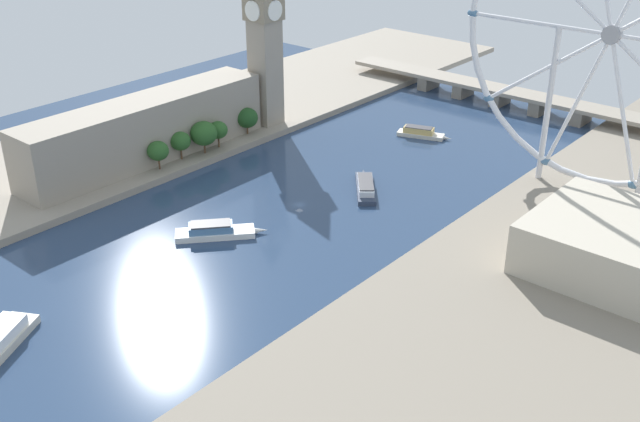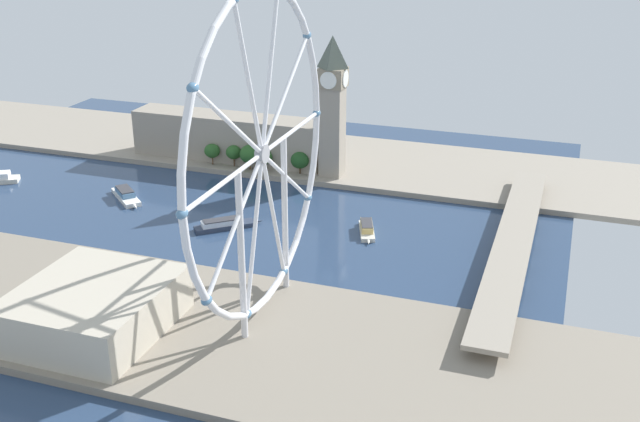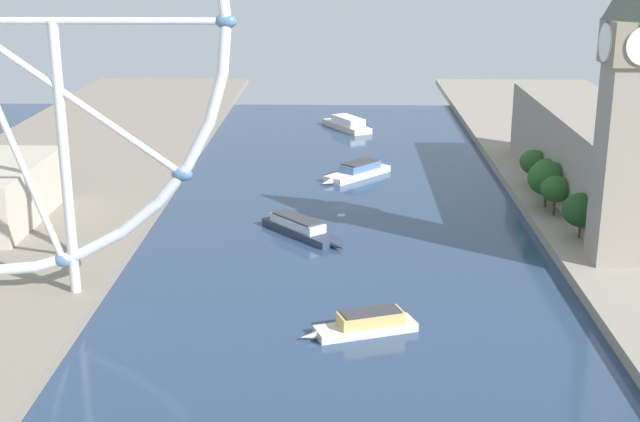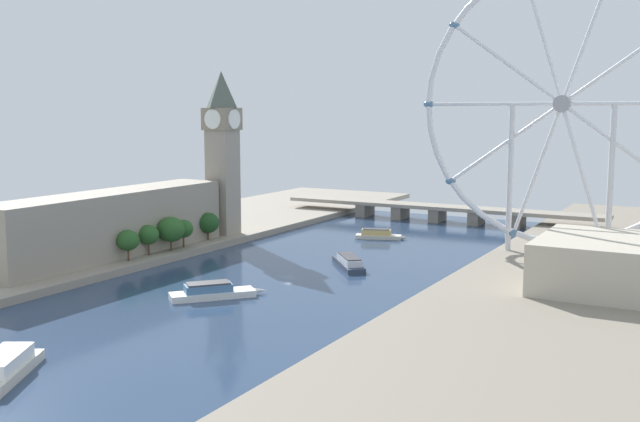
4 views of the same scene
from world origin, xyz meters
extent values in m
plane|color=navy|center=(0.00, 0.00, 0.00)|extent=(373.66, 373.66, 0.00)
cube|color=gray|center=(-101.83, 0.00, 1.50)|extent=(90.00, 520.00, 3.00)
cube|color=gray|center=(101.83, 0.00, 1.50)|extent=(90.00, 520.00, 3.00)
cube|color=gray|center=(-70.25, 54.85, 28.15)|extent=(12.18, 12.18, 50.31)
cube|color=gray|center=(-70.25, 54.85, 58.56)|extent=(14.13, 14.13, 10.51)
pyramid|color=#4C564C|center=(-70.25, 54.85, 72.47)|extent=(12.79, 12.79, 17.32)
cylinder|color=white|center=(-70.25, 62.16, 58.56)|extent=(9.26, 0.50, 9.26)
cylinder|color=white|center=(-70.25, 47.54, 58.56)|extent=(9.26, 0.50, 9.26)
cylinder|color=white|center=(-62.94, 54.85, 58.56)|extent=(0.50, 9.26, 9.26)
cylinder|color=white|center=(-77.56, 54.85, 58.56)|extent=(0.50, 9.26, 9.26)
cube|color=gray|center=(-77.93, -12.33, 16.32)|extent=(22.00, 118.37, 26.64)
cylinder|color=#513823|center=(-64.28, -17.15, 5.32)|extent=(0.80, 0.80, 4.65)
ellipsoid|color=#285623|center=(-64.28, -17.15, 11.32)|extent=(9.18, 9.18, 8.26)
cylinder|color=#513823|center=(-65.60, -3.88, 5.42)|extent=(0.80, 0.80, 4.84)
ellipsoid|color=#285623|center=(-65.60, -3.88, 11.48)|extent=(9.09, 9.09, 8.18)
cylinder|color=#513823|center=(-63.20, 7.53, 5.28)|extent=(0.80, 0.80, 4.55)
ellipsoid|color=#285623|center=(-63.20, 7.53, 12.33)|extent=(11.94, 11.94, 10.74)
cylinder|color=#513823|center=(-63.75, 16.49, 5.37)|extent=(0.80, 0.80, 4.75)
ellipsoid|color=#285623|center=(-63.75, 16.49, 11.27)|extent=(8.82, 8.82, 7.93)
cylinder|color=#513823|center=(-66.08, 37.04, 4.89)|extent=(0.80, 0.80, 3.79)
ellipsoid|color=#1E471E|center=(-66.08, 37.04, 11.01)|extent=(10.55, 10.55, 9.49)
torus|color=silver|center=(82.50, 79.34, 65.39)|extent=(117.44, 2.60, 117.44)
cylinder|color=#99999E|center=(82.50, 79.34, 65.39)|extent=(6.89, 3.00, 6.89)
cylinder|color=silver|center=(111.20, 79.34, 65.39)|extent=(57.42, 1.56, 1.56)
cylinder|color=silver|center=(105.72, 79.34, 82.26)|extent=(47.37, 1.56, 35.01)
cylinder|color=silver|center=(91.37, 79.34, 92.69)|extent=(19.23, 1.56, 55.09)
cylinder|color=silver|center=(73.62, 79.34, 92.69)|extent=(19.23, 1.56, 55.09)
cylinder|color=silver|center=(59.27, 79.34, 82.26)|extent=(47.37, 1.56, 35.01)
cylinder|color=silver|center=(53.79, 79.34, 65.39)|extent=(57.42, 1.56, 1.56)
cylinder|color=silver|center=(59.27, 79.34, 48.51)|extent=(47.37, 1.56, 35.01)
cylinder|color=silver|center=(73.62, 79.34, 38.08)|extent=(19.23, 1.56, 55.09)
cylinder|color=silver|center=(91.37, 79.34, 38.08)|extent=(19.23, 1.56, 55.09)
cylinder|color=silver|center=(105.72, 79.34, 48.51)|extent=(47.37, 1.56, 35.01)
ellipsoid|color=teal|center=(139.91, 79.34, 65.39)|extent=(4.80, 3.20, 3.20)
ellipsoid|color=teal|center=(128.95, 79.34, 99.14)|extent=(4.80, 3.20, 3.20)
ellipsoid|color=teal|center=(36.04, 79.34, 99.14)|extent=(4.80, 3.20, 3.20)
ellipsoid|color=teal|center=(25.08, 79.34, 65.39)|extent=(4.80, 3.20, 3.20)
ellipsoid|color=teal|center=(36.04, 79.34, 31.64)|extent=(4.80, 3.20, 3.20)
ellipsoid|color=teal|center=(64.75, 79.34, 10.78)|extent=(4.80, 3.20, 3.20)
ellipsoid|color=teal|center=(100.24, 79.34, 10.78)|extent=(4.80, 3.20, 3.20)
ellipsoid|color=teal|center=(128.95, 79.34, 31.64)|extent=(4.80, 3.20, 3.20)
cylinder|color=silver|center=(102.59, 79.34, 34.19)|extent=(2.40, 2.40, 62.39)
cylinder|color=silver|center=(62.40, 79.34, 34.19)|extent=(2.40, 2.40, 62.39)
cube|color=#BCB29E|center=(115.89, 26.20, 11.61)|extent=(55.34, 50.13, 17.22)
cube|color=gray|center=(0.00, 162.40, 8.20)|extent=(185.66, 15.98, 2.00)
cube|color=gray|center=(-45.47, 162.40, 3.60)|extent=(6.00, 14.38, 7.20)
cube|color=gray|center=(-22.73, 162.40, 3.60)|extent=(6.00, 14.38, 7.20)
cube|color=gray|center=(0.00, 162.40, 3.60)|extent=(6.00, 14.38, 7.20)
cube|color=gray|center=(22.73, 162.40, 3.60)|extent=(6.00, 14.38, 7.20)
cube|color=gray|center=(45.47, 162.40, 3.60)|extent=(6.00, 14.38, 7.20)
cube|color=beige|center=(-5.34, 93.93, 0.94)|extent=(23.19, 13.56, 1.88)
cone|color=beige|center=(6.87, 98.22, 0.94)|extent=(4.41, 3.11, 1.88)
cube|color=#DBB766|center=(-6.39, 93.56, 3.24)|extent=(15.27, 9.91, 2.71)
cube|color=#38383D|center=(-6.39, 93.56, 4.76)|extent=(13.84, 9.19, 0.33)
cube|color=#2D384C|center=(11.87, 27.34, 1.02)|extent=(24.28, 26.96, 2.05)
cone|color=#2D384C|center=(0.95, 40.33, 1.02)|extent=(4.95, 5.34, 2.05)
cube|color=silver|center=(12.82, 26.23, 3.27)|extent=(17.07, 18.69, 2.45)
cube|color=#38383D|center=(12.82, 26.23, 4.74)|extent=(15.60, 17.03, 0.49)
cube|color=white|center=(-5.83, -39.11, 1.14)|extent=(24.90, 26.81, 2.27)
cone|color=white|center=(5.05, -26.67, 1.14)|extent=(5.08, 5.35, 2.27)
cube|color=teal|center=(-6.76, -40.18, 3.58)|extent=(15.52, 16.36, 2.61)
cube|color=#38383D|center=(-6.76, -40.18, 5.17)|extent=(14.24, 14.96, 0.56)
camera|label=1|loc=(178.54, -197.15, 129.88)|focal=42.25mm
camera|label=2|loc=(313.95, 181.35, 148.11)|focal=42.53mm
camera|label=3|loc=(0.43, 267.78, 81.09)|focal=48.87mm
camera|label=4|loc=(144.77, -235.48, 63.13)|focal=41.80mm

